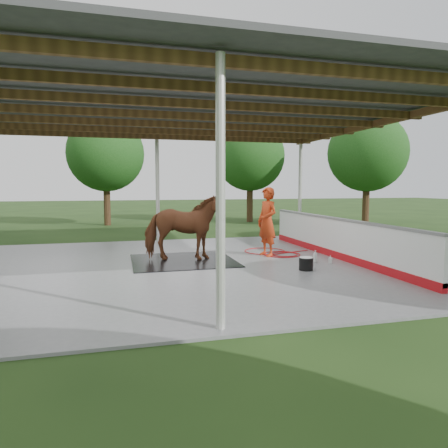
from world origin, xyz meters
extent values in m
plane|color=#1E3814|center=(0.00, 0.00, 0.00)|extent=(100.00, 100.00, 0.00)
cube|color=slate|center=(0.00, 0.00, 0.03)|extent=(12.00, 10.00, 0.05)
cylinder|color=beige|center=(0.00, -4.70, 1.98)|extent=(0.14, 0.14, 3.85)
cylinder|color=beige|center=(0.00, 4.70, 1.98)|extent=(0.14, 0.14, 3.85)
cylinder|color=beige|center=(5.70, 4.70, 1.98)|extent=(0.14, 0.14, 3.85)
cube|color=brown|center=(0.00, -4.50, 3.85)|extent=(12.00, 0.10, 0.18)
cube|color=brown|center=(0.00, -3.00, 3.85)|extent=(12.00, 0.10, 0.18)
cube|color=brown|center=(0.00, -1.50, 3.85)|extent=(12.00, 0.10, 0.18)
cube|color=brown|center=(0.00, 0.00, 3.85)|extent=(12.00, 0.10, 0.18)
cube|color=brown|center=(0.00, 1.50, 3.85)|extent=(12.00, 0.10, 0.18)
cube|color=brown|center=(0.00, 3.00, 3.85)|extent=(12.00, 0.10, 0.18)
cube|color=brown|center=(0.00, 4.50, 3.85)|extent=(12.00, 0.10, 0.18)
cube|color=brown|center=(5.70, 0.00, 3.85)|extent=(0.12, 10.00, 0.18)
cube|color=#38383A|center=(0.00, 0.00, 4.05)|extent=(12.60, 10.60, 0.10)
cube|color=#B20E15|center=(4.59, 0.00, 0.15)|extent=(0.14, 8.00, 0.20)
cube|color=white|center=(4.60, 0.00, 0.65)|extent=(0.12, 8.00, 1.00)
cube|color=slate|center=(4.60, 0.00, 1.17)|extent=(0.16, 8.00, 0.06)
cylinder|color=#382314|center=(-2.00, 12.00, 1.10)|extent=(0.36, 0.36, 2.20)
sphere|color=#194714|center=(-2.00, 12.00, 3.80)|extent=(4.00, 4.00, 4.00)
cylinder|color=#382314|center=(6.00, 12.00, 1.10)|extent=(0.36, 0.36, 2.20)
sphere|color=#194714|center=(6.00, 12.00, 3.80)|extent=(4.00, 4.00, 4.00)
cylinder|color=#382314|center=(11.00, 8.00, 1.10)|extent=(0.36, 0.36, 2.20)
sphere|color=#194714|center=(11.00, 8.00, 3.80)|extent=(4.00, 4.00, 4.00)
cube|color=black|center=(0.28, 0.59, 0.06)|extent=(2.75, 2.58, 0.02)
imported|color=brown|center=(0.28, 0.59, 0.97)|extent=(2.28, 1.37, 1.80)
imported|color=#B93413|center=(2.80, 0.77, 1.06)|extent=(0.67, 0.84, 2.01)
cylinder|color=black|center=(3.00, -1.37, 0.20)|extent=(0.35, 0.35, 0.31)
cylinder|color=white|center=(3.00, -1.37, 0.36)|extent=(0.32, 0.32, 0.03)
imported|color=silver|center=(3.67, -0.55, 0.22)|extent=(0.14, 0.14, 0.33)
imported|color=#338CD8|center=(4.00, -0.76, 0.16)|extent=(0.14, 0.14, 0.22)
torus|color=red|center=(3.01, 1.51, 0.06)|extent=(1.28, 1.28, 0.02)
torus|color=red|center=(3.29, 0.82, 0.06)|extent=(1.10, 1.10, 0.02)
torus|color=red|center=(3.37, 0.81, 0.06)|extent=(0.79, 0.79, 0.02)
cylinder|color=red|center=(3.65, 1.08, 0.06)|extent=(1.47, 0.50, 0.02)
camera|label=1|loc=(-1.38, -10.12, 2.10)|focal=32.00mm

